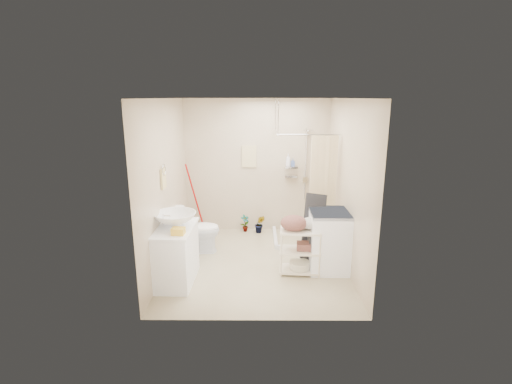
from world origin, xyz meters
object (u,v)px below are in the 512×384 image
vanity (176,254)px  laundry_rack (300,247)px  toilet (196,230)px  washing_machine (330,240)px

vanity → laundry_rack: size_ratio=1.13×
vanity → toilet: size_ratio=1.18×
vanity → washing_machine: size_ratio=1.01×
vanity → laundry_rack: laundry_rack is taller
toilet → washing_machine: size_ratio=0.86×
vanity → laundry_rack: bearing=10.1°
vanity → washing_machine: (2.30, 0.42, 0.05)m
vanity → laundry_rack: (1.82, 0.27, 0.00)m
laundry_rack → washing_machine: bearing=22.9°
washing_machine → laundry_rack: washing_machine is taller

